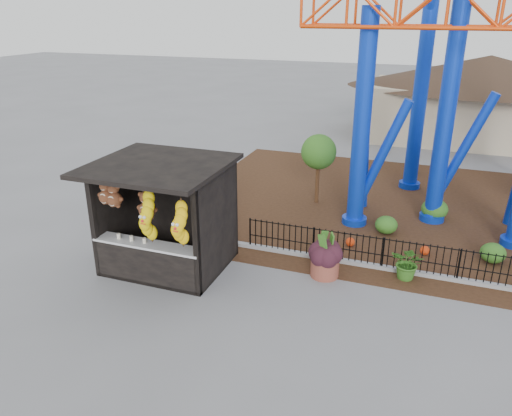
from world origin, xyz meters
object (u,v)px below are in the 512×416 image
(roller_coaster, at_px, (497,24))
(terracotta_planter, at_px, (325,266))
(prize_booth, at_px, (163,220))
(potted_plant, at_px, (409,263))

(roller_coaster, relative_size, terracotta_planter, 14.02)
(prize_booth, xyz_separation_m, terracotta_planter, (4.33, 1.17, -1.24))
(prize_booth, xyz_separation_m, roller_coaster, (8.09, 7.31, 4.92))
(terracotta_planter, distance_m, potted_plant, 2.26)
(roller_coaster, xyz_separation_m, terracotta_planter, (-3.77, -6.14, -6.16))
(prize_booth, height_order, roller_coaster, roller_coaster)
(potted_plant, bearing_deg, roller_coaster, 89.37)
(prize_booth, distance_m, terracotta_planter, 4.65)
(roller_coaster, bearing_deg, potted_plant, -106.12)
(prize_booth, height_order, terracotta_planter, prize_booth)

